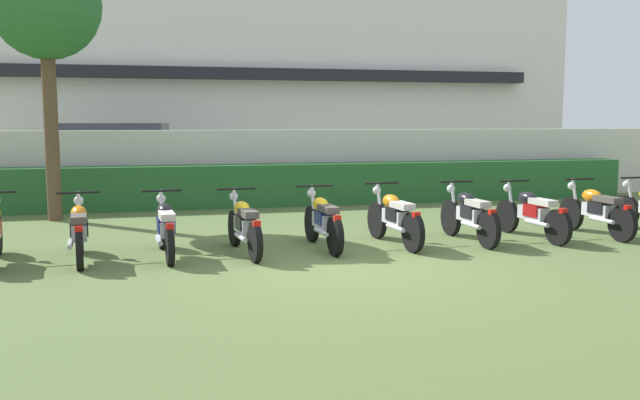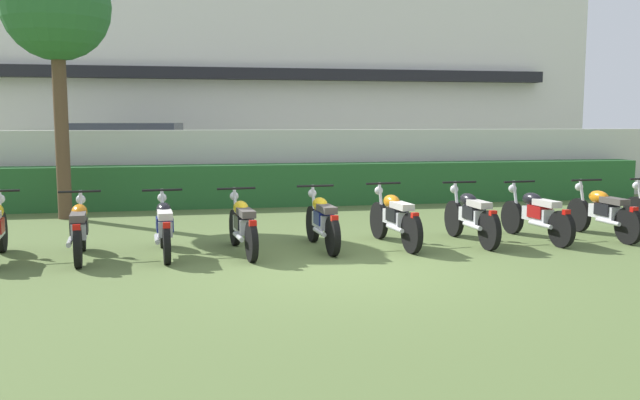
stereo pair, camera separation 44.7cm
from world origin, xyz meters
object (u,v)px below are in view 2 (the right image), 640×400
motorcycle_in_row_7 (471,215)px  parked_car (135,158)px  tree_near_inspector (56,10)px  motorcycle_in_row_2 (79,229)px  motorcycle_in_row_4 (243,224)px  motorcycle_in_row_5 (322,220)px  motorcycle_in_row_8 (536,214)px  motorcycle_in_row_6 (395,217)px  motorcycle_in_row_3 (164,226)px  motorcycle_in_row_9 (603,212)px

motorcycle_in_row_7 → parked_car: bearing=30.9°
motorcycle_in_row_7 → tree_near_inspector: bearing=57.1°
motorcycle_in_row_2 → motorcycle_in_row_4: motorcycle_in_row_2 is taller
parked_car → motorcycle_in_row_2: (-0.09, -9.12, -0.50)m
parked_car → motorcycle_in_row_4: size_ratio=2.48×
parked_car → motorcycle_in_row_7: 10.77m
parked_car → motorcycle_in_row_4: parked_car is taller
motorcycle_in_row_5 → motorcycle_in_row_8: 3.60m
motorcycle_in_row_6 → parked_car: bearing=21.3°
motorcycle_in_row_4 → motorcycle_in_row_6: (2.41, 0.15, 0.01)m
motorcycle_in_row_3 → motorcycle_in_row_4: motorcycle_in_row_4 is taller
motorcycle_in_row_4 → motorcycle_in_row_8: motorcycle_in_row_8 is taller
motorcycle_in_row_6 → motorcycle_in_row_8: size_ratio=1.00×
parked_car → motorcycle_in_row_5: 9.65m
motorcycle_in_row_5 → motorcycle_in_row_9: (4.83, 0.05, 0.00)m
motorcycle_in_row_4 → motorcycle_in_row_7: size_ratio=1.00×
motorcycle_in_row_3 → motorcycle_in_row_4: (1.14, -0.04, 0.00)m
motorcycle_in_row_5 → parked_car: bearing=17.4°
parked_car → motorcycle_in_row_9: (8.30, -8.95, -0.49)m
motorcycle_in_row_4 → motorcycle_in_row_8: bearing=-94.4°
parked_car → motorcycle_in_row_5: parked_car is taller
motorcycle_in_row_3 → motorcycle_in_row_5: size_ratio=1.02×
motorcycle_in_row_3 → motorcycle_in_row_8: (5.98, 0.12, 0.01)m
motorcycle_in_row_5 → motorcycle_in_row_3: bearing=88.4°
motorcycle_in_row_8 → tree_near_inspector: bearing=56.8°
tree_near_inspector → motorcycle_in_row_9: tree_near_inspector is taller
motorcycle_in_row_7 → motorcycle_in_row_4: bearing=89.7°
parked_car → motorcycle_in_row_2: 9.13m
tree_near_inspector → motorcycle_in_row_4: (3.25, -4.21, -3.67)m
motorcycle_in_row_4 → tree_near_inspector: bearing=31.3°
motorcycle_in_row_5 → motorcycle_in_row_7: (2.45, 0.01, 0.01)m
motorcycle_in_row_9 → motorcycle_in_row_8: bearing=86.7°
motorcycle_in_row_2 → motorcycle_in_row_7: bearing=-94.7°
tree_near_inspector → motorcycle_in_row_7: tree_near_inspector is taller
tree_near_inspector → motorcycle_in_row_7: 8.84m
tree_near_inspector → motorcycle_in_row_5: size_ratio=2.91×
tree_near_inspector → motorcycle_in_row_9: bearing=-23.4°
motorcycle_in_row_2 → parked_car: bearing=-6.6°
motorcycle_in_row_2 → motorcycle_in_row_4: (2.32, -0.01, -0.00)m
motorcycle_in_row_5 → motorcycle_in_row_7: size_ratio=0.95×
motorcycle_in_row_6 → motorcycle_in_row_8: (2.43, 0.01, -0.01)m
parked_car → motorcycle_in_row_8: size_ratio=2.44×
motorcycle_in_row_2 → motorcycle_in_row_3: size_ratio=0.98×
motorcycle_in_row_2 → motorcycle_in_row_5: 3.56m
motorcycle_in_row_6 → motorcycle_in_row_8: bearing=-95.8°
parked_car → tree_near_inspector: bearing=-94.2°
motorcycle_in_row_8 → motorcycle_in_row_9: 1.23m
motorcycle_in_row_8 → motorcycle_in_row_9: motorcycle_in_row_9 is taller
parked_car → motorcycle_in_row_4: (2.23, -9.12, -0.50)m
motorcycle_in_row_2 → motorcycle_in_row_7: (6.01, 0.13, 0.01)m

